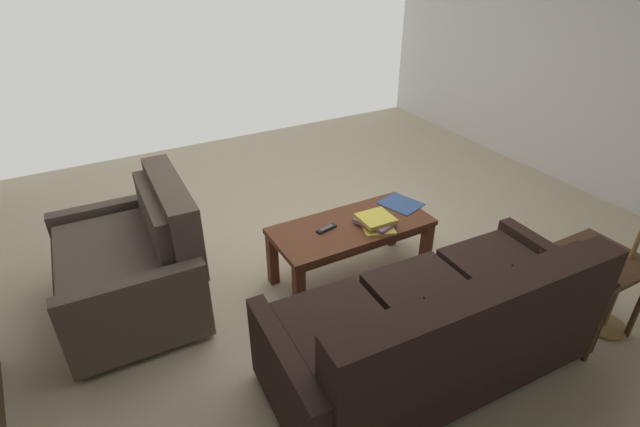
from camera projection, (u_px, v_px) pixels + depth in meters
name	position (u px, v px, depth m)	size (l,w,h in m)	color
ground_plane	(335.00, 258.00, 3.92)	(5.87, 5.99, 0.01)	beige
wall_left	(609.00, 42.00, 4.42)	(0.12, 5.99, 2.90)	silver
sofa_main	(440.00, 329.00, 2.69)	(1.97, 0.93, 0.87)	black
loveseat_near	(136.00, 262.00, 3.22)	(0.90, 1.15, 0.93)	black
coffee_table	(351.00, 233.00, 3.51)	(1.19, 0.53, 0.47)	brown
end_table	(596.00, 269.00, 2.98)	(0.50, 0.50, 0.58)	#472D1C
book_stack	(376.00, 221.00, 3.44)	(0.30, 0.35, 0.08)	#E0CC4C
tv_remote	(326.00, 229.00, 3.40)	(0.17, 0.08, 0.02)	black
loose_magazine	(401.00, 204.00, 3.73)	(0.25, 0.30, 0.01)	#385693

